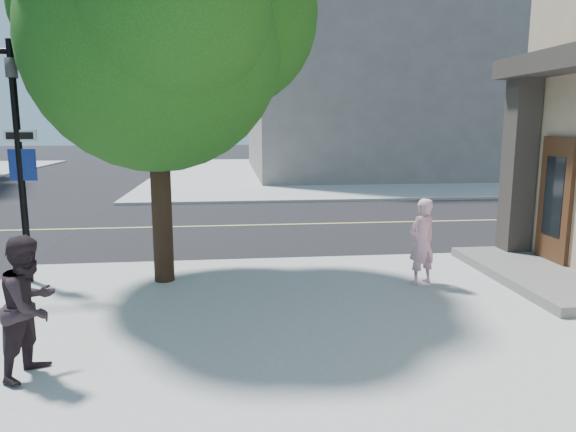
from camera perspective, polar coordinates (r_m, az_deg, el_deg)
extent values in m
plane|color=black|center=(12.17, -22.53, -5.38)|extent=(140.00, 140.00, 0.00)
cube|color=black|center=(16.43, -18.28, -1.27)|extent=(140.00, 9.00, 0.01)
cube|color=#A4A4A2|center=(34.44, 10.65, 4.77)|extent=(29.00, 25.00, 0.12)
cube|color=slate|center=(11.15, 25.33, -5.83)|extent=(1.60, 4.00, 0.18)
cube|color=#35302B|center=(12.52, 23.89, 5.26)|extent=(0.55, 0.55, 4.20)
cube|color=#35302B|center=(11.06, 28.73, 14.79)|extent=(0.90, 4.20, 0.40)
cube|color=#422614|center=(11.88, 27.15, 1.41)|extent=(0.10, 1.00, 2.60)
cube|color=slate|center=(35.17, 11.60, 16.38)|extent=(18.00, 16.00, 14.00)
imported|color=#DC9CAE|center=(9.97, 14.39, -2.72)|extent=(0.69, 0.58, 1.61)
imported|color=black|center=(6.90, -26.33, -8.77)|extent=(0.86, 0.98, 1.69)
cylinder|color=black|center=(9.98, -13.72, 3.52)|extent=(0.37, 0.37, 3.74)
sphere|color=#1F5615|center=(10.02, -14.34, 17.83)|extent=(4.57, 4.57, 4.57)
sphere|color=#1F5615|center=(10.66, -6.89, 20.96)|extent=(3.53, 3.53, 3.53)
sphere|color=#1F5615|center=(11.15, -19.60, 21.08)|extent=(3.32, 3.32, 3.32)
sphere|color=#1F5615|center=(8.91, -12.64, 20.97)|extent=(3.12, 3.12, 3.12)
cylinder|color=black|center=(10.77, -27.19, 4.99)|extent=(0.13, 0.13, 4.42)
cube|color=white|center=(10.71, -27.20, 7.80)|extent=(0.58, 0.04, 0.21)
cube|color=navy|center=(10.73, -26.98, 4.99)|extent=(0.47, 0.04, 0.58)
imported|color=black|center=(10.76, -27.78, 12.26)|extent=(0.17, 0.21, 1.05)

